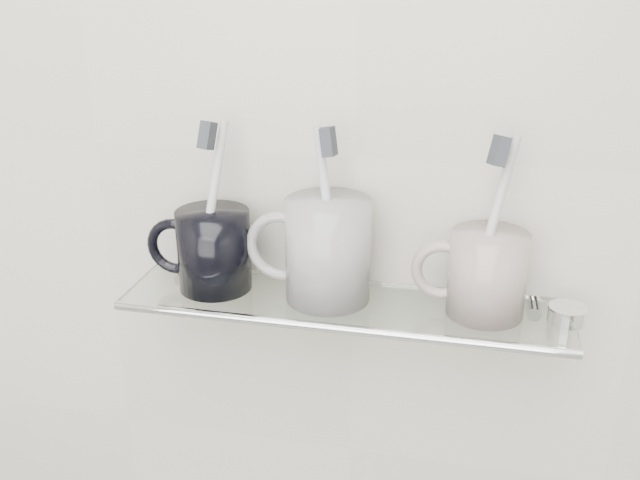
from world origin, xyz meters
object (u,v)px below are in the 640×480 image
(shelf_glass, at_px, (343,305))
(mug_center, at_px, (328,250))
(mug_right, at_px, (487,274))
(mug_left, at_px, (214,250))

(shelf_glass, xyz_separation_m, mug_center, (-0.02, 0.00, 0.06))
(mug_right, bearing_deg, mug_left, 163.77)
(shelf_glass, bearing_deg, mug_center, 165.25)
(shelf_glass, xyz_separation_m, mug_left, (-0.15, 0.00, 0.05))
(mug_left, bearing_deg, mug_right, -16.85)
(mug_left, distance_m, mug_center, 0.13)
(mug_right, bearing_deg, mug_center, 163.77)
(shelf_glass, distance_m, mug_right, 0.16)
(shelf_glass, height_order, mug_center, mug_center)
(mug_center, distance_m, mug_right, 0.17)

